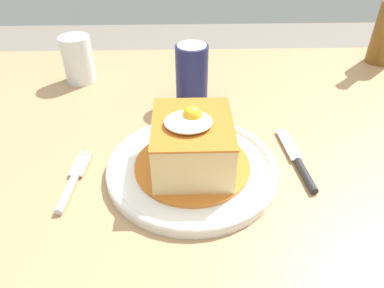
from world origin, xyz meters
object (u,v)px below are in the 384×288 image
object	(u,v)px
soda_can	(192,75)
drinking_glass	(79,62)
fork	(71,184)
knife	(300,166)
main_plate	(192,167)

from	to	relation	value
soda_can	drinking_glass	size ratio (longest dim) A/B	1.18
fork	knife	xyz separation A→B (m)	(0.36, 0.03, 0.00)
knife	drinking_glass	world-z (taller)	drinking_glass
knife	main_plate	bearing A→B (deg)	-179.39
drinking_glass	soda_can	bearing A→B (deg)	-22.41
main_plate	drinking_glass	world-z (taller)	drinking_glass
fork	drinking_glass	xyz separation A→B (m)	(-0.06, 0.36, 0.04)
fork	knife	size ratio (longest dim) A/B	0.86
fork	knife	world-z (taller)	same
main_plate	fork	xyz separation A→B (m)	(-0.19, -0.03, -0.00)
main_plate	knife	distance (m)	0.18
knife	soda_can	size ratio (longest dim) A/B	1.34
soda_can	drinking_glass	distance (m)	0.28
main_plate	knife	world-z (taller)	main_plate
fork	drinking_glass	bearing A→B (deg)	100.08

